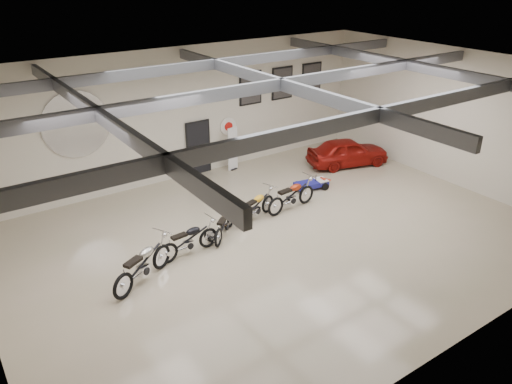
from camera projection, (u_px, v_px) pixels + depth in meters
floor at (278, 238)px, 15.37m from camera, size 16.00×12.00×0.01m
ceiling at (282, 75)px, 13.26m from camera, size 16.00×12.00×0.01m
back_wall at (184, 114)px, 18.80m from camera, size 16.00×0.02×5.00m
right_wall at (453, 117)px, 18.42m from camera, size 0.02×12.00×5.00m
ceiling_beams at (281, 84)px, 13.36m from camera, size 15.80×11.80×0.32m
door at (198, 148)px, 19.63m from camera, size 0.92×0.08×2.10m
logo_plaque at (76, 125)px, 16.58m from camera, size 2.30×0.06×1.16m
poster_left at (250, 88)px, 20.05m from camera, size 1.05×0.08×1.35m
poster_mid at (282, 83)px, 20.87m from camera, size 1.05×0.08×1.35m
poster_right at (311, 78)px, 21.70m from camera, size 1.05×0.08×1.35m
oil_sign at (228, 126)px, 20.07m from camera, size 0.72×0.10×0.72m
banner_stand at (233, 148)px, 20.03m from camera, size 0.52×0.29×1.81m
motorcycle_silver at (142, 264)px, 13.02m from camera, size 2.27×1.62×1.14m
motorcycle_black at (188, 240)px, 14.28m from camera, size 1.98×0.76×1.01m
motorcycle_gold at (224, 223)px, 15.28m from camera, size 1.69×1.58×0.92m
motorcycle_yellow at (256, 206)px, 16.25m from camera, size 1.98×1.16×0.99m
motorcycle_red at (291, 195)px, 16.91m from camera, size 2.12×0.85×1.07m
go_kart at (314, 182)px, 18.58m from camera, size 1.64×0.94×0.56m
vintage_car at (348, 152)px, 20.62m from camera, size 2.24×3.61×1.15m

